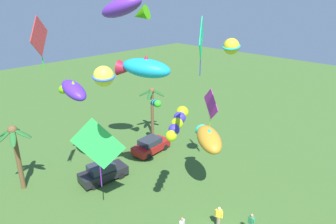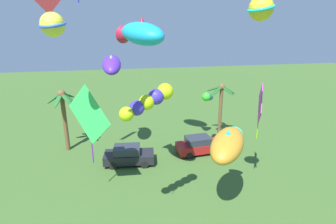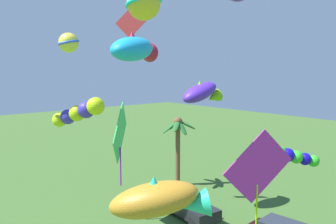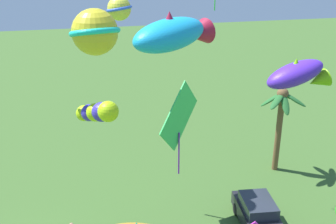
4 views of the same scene
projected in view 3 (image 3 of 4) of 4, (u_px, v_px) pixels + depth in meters
palm_tree_0 at (178, 136)px, 27.88m from camera, size 2.62×2.59×5.46m
parked_car_1 at (190, 206)px, 22.07m from camera, size 4.07×2.13×1.51m
kite_ball_1 at (144, 3)px, 11.38m from camera, size 1.43×1.43×1.09m
kite_diamond_2 at (132, 21)px, 23.03m from camera, size 1.76×1.52×3.19m
kite_fish_3 at (202, 93)px, 23.08m from camera, size 1.45×3.34×1.88m
kite_ball_5 at (69, 43)px, 19.38m from camera, size 1.65×1.65×1.08m
kite_fish_6 at (134, 49)px, 17.38m from camera, size 2.98×3.86×1.59m
kite_diamond_7 at (120, 134)px, 21.02m from camera, size 2.59×2.59×5.02m
kite_fish_8 at (160, 200)px, 13.35m from camera, size 3.45×4.02×1.80m
kite_diamond_9 at (258, 168)px, 12.29m from camera, size 1.17×2.37×3.64m
kite_tube_10 at (79, 112)px, 15.77m from camera, size 2.61×1.56×1.45m
kite_tube_11 at (294, 156)px, 16.92m from camera, size 1.51×2.25×1.11m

